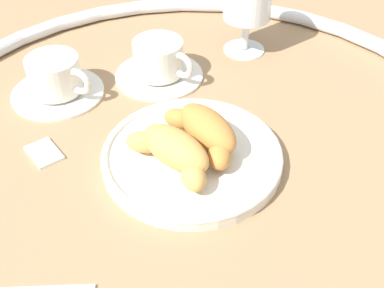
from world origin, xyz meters
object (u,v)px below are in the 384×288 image
Objects in this scene: coffee_cup_near at (159,62)px; sugar_packet at (44,152)px; croissant_small at (174,151)px; pastry_plate at (192,156)px; coffee_cup_far at (54,81)px; croissant_large at (206,130)px.

coffee_cup_near reaches higher than sugar_packet.
pastry_plate is at bearing -104.91° from croissant_small.
coffee_cup_far is at bearing -32.80° from sugar_packet.
coffee_cup_far is at bearing -4.93° from pastry_plate.
croissant_large and coffee_cup_near have the same top height.
croissant_large is 0.19m from coffee_cup_near.
croissant_small is (0.01, 0.05, 0.00)m from croissant_large.
coffee_cup_near is at bearing -44.94° from pastry_plate.
coffee_cup_near is (0.15, -0.12, -0.01)m from croissant_large.
croissant_small is (0.01, 0.03, 0.03)m from pastry_plate.
coffee_cup_far is (0.24, -0.02, 0.02)m from pastry_plate.
croissant_small is at bearing -139.38° from sugar_packet.
pastry_plate is 0.04m from croissant_small.
pastry_plate is 1.70× the size of croissant_small.
croissant_small is 0.24m from coffee_cup_far.
sugar_packet is at bearing 125.05° from coffee_cup_far.
croissant_small reaches higher than pastry_plate.
coffee_cup_near is 0.16m from coffee_cup_far.
coffee_cup_near is (0.14, -0.14, 0.02)m from pastry_plate.
croissant_large and croissant_small have the same top height.
pastry_plate is 0.25m from coffee_cup_far.
sugar_packet is (0.18, 0.11, -0.03)m from croissant_large.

